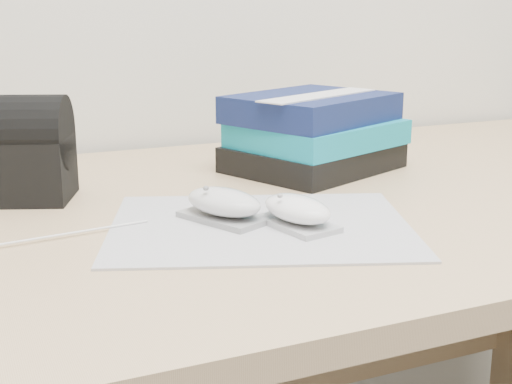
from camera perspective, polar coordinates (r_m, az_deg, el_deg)
name	(u,v)px	position (r m, az deg, el deg)	size (l,w,h in m)	color
desk	(262,335)	(1.11, 0.51, -11.35)	(1.60, 0.80, 0.73)	tan
mousepad	(260,226)	(0.83, 0.34, -2.71)	(0.35, 0.27, 0.00)	#929199
mouse_rear	(224,205)	(0.85, -2.60, -1.01)	(0.10, 0.12, 0.04)	gray
mouse_front	(297,211)	(0.82, 3.30, -1.55)	(0.07, 0.11, 0.04)	#AAA9AC
usb_cable	(59,235)	(0.82, -15.50, -3.35)	(0.00, 0.00, 0.21)	white
book_stack	(314,133)	(1.12, 4.66, 4.73)	(0.30, 0.27, 0.12)	black
pouch	(13,149)	(0.99, -18.88, 3.24)	(0.17, 0.15, 0.14)	black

